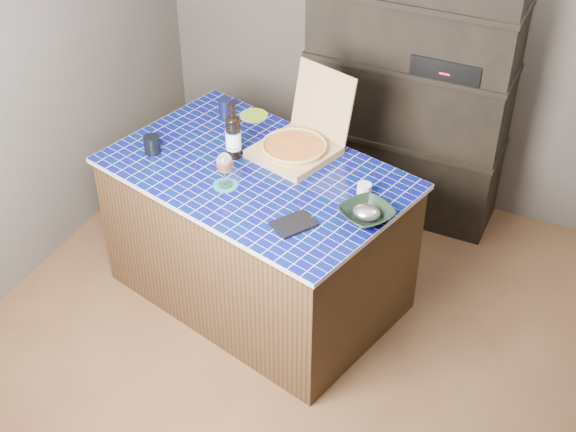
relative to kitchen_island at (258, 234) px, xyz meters
The scene contains 14 objects.
room 1.01m from the kitchen_island, 40.28° to the right, with size 3.50×3.50×3.50m.
shelving_unit 1.33m from the kitchen_island, 68.89° to the left, with size 1.20×0.41×1.80m.
kitchen_island is the anchor object (origin of this frame).
pizza_box 0.55m from the kitchen_island, 62.67° to the left, with size 0.50×0.55×0.42m.
mead_bottle 0.58m from the kitchen_island, 156.11° to the left, with size 0.09×0.09×0.32m.
teal_trivet 0.47m from the kitchen_island, 113.32° to the right, with size 0.13×0.13×0.01m, color #166876.
wine_glass 0.59m from the kitchen_island, 113.32° to the right, with size 0.08×0.08×0.19m.
tumbler 0.75m from the kitchen_island, behind, with size 0.09×0.09×0.10m, color black.
dvd_case 0.65m from the kitchen_island, 41.87° to the right, with size 0.14×0.20×0.02m, color black.
bowl 0.81m from the kitchen_island, 11.86° to the right, with size 0.24×0.24×0.06m, color black.
foil_contents 0.82m from the kitchen_island, 11.86° to the right, with size 0.14×0.11×0.06m, color silver.
white_jar 0.74m from the kitchen_island, ahead, with size 0.07×0.07×0.06m, color silver.
navy_cup 0.75m from the kitchen_island, 134.59° to the left, with size 0.07×0.07×0.11m, color black.
green_trivet 0.70m from the kitchen_island, 118.35° to the left, with size 0.16×0.16×0.01m, color #84BC28.
Camera 1 is at (1.17, -2.65, 3.18)m, focal length 50.00 mm.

